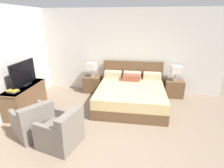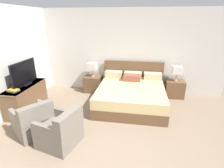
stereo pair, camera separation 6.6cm
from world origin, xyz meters
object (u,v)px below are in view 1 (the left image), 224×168
tv (24,74)px  bed (131,94)px  book_blue_cover (12,91)px  dresser (26,98)px  table_lamp_left (92,66)px  table_lamp_right (176,70)px  nightstand_left (92,84)px  armchair_by_window (34,122)px  armchair_companion (62,132)px  book_red_cover (13,92)px  nightstand_right (174,88)px

tv → bed: bearing=15.5°
tv → book_blue_cover: tv is taller
book_blue_cover → dresser: bearing=88.5°
bed → table_lamp_left: bearing=151.6°
table_lamp_right → table_lamp_left: bearing=180.0°
bed → nightstand_left: bearing=151.6°
tv → book_blue_cover: (-0.01, -0.48, -0.26)m
tv → armchair_by_window: size_ratio=0.99×
nightstand_left → armchair_by_window: 2.52m
bed → table_lamp_left: (-1.31, 0.71, 0.57)m
table_lamp_right → armchair_companion: size_ratio=0.55×
book_blue_cover → armchair_companion: bearing=-26.5°
book_red_cover → armchair_companion: armchair_companion is taller
nightstand_left → bed: bearing=-28.4°
table_lamp_right → tv: 4.27m
armchair_by_window → bed: bearing=41.9°
table_lamp_left → armchair_companion: size_ratio=0.55×
nightstand_left → dresser: (-1.39, -1.55, 0.10)m
nightstand_left → tv: (-1.39, -1.46, 0.74)m
nightstand_right → book_red_cover: bearing=-154.2°
dresser → armchair_by_window: (0.77, -0.90, -0.08)m
book_blue_cover → armchair_companion: 1.73m
dresser → book_red_cover: book_red_cover is taller
table_lamp_right → armchair_companion: (-2.53, -2.68, -0.59)m
tv → armchair_companion: bearing=-39.6°
armchair_companion → table_lamp_left: bearing=91.9°
nightstand_right → dresser: 4.30m
bed → nightstand_right: size_ratio=3.62×
dresser → book_red_cover: (0.01, -0.39, 0.35)m
dresser → armchair_by_window: 1.18m
book_blue_cover → armchair_companion: size_ratio=0.28×
book_red_cover → table_lamp_right: bearing=25.8°
nightstand_left → book_blue_cover: 2.44m
armchair_by_window → table_lamp_left: bearing=75.7°
bed → armchair_companion: 2.32m
bed → dresser: size_ratio=1.55×
table_lamp_right → book_red_cover: bearing=-154.2°
table_lamp_left → book_red_cover: size_ratio=2.01×
dresser → tv: 0.65m
table_lamp_left → book_blue_cover: bearing=-125.9°
table_lamp_left → book_blue_cover: (-1.40, -1.94, -0.13)m
tv → book_blue_cover: size_ratio=4.01×
table_lamp_right → book_red_cover: size_ratio=2.01×
nightstand_right → armchair_by_window: 4.07m
table_lamp_right → nightstand_right: bearing=-90.0°
table_lamp_left → book_blue_cover: 2.39m
nightstand_left → armchair_by_window: (-0.62, -2.45, 0.02)m
tv → armchair_companion: tv is taller
tv → armchair_companion: (1.48, -1.22, -0.72)m
bed → armchair_by_window: bearing=-138.1°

